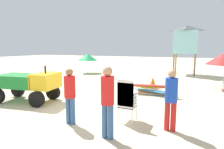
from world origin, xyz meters
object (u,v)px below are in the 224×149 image
Objects in this scene: surfboard_pile at (152,90)px; lifeguard_near_right at (108,97)px; stacked_plastic_chairs at (127,97)px; traffic_cone_near at (153,81)px; beach_umbrella_left at (88,57)px; utility_cart at (29,83)px; lifeguard_near_center at (70,93)px; lifeguard_tower at (186,39)px; lifeguard_near_left at (171,96)px.

lifeguard_near_right reaches higher than surfboard_pile.
traffic_cone_near is at bearing 95.10° from stacked_plastic_chairs.
traffic_cone_near is (6.38, -2.97, -1.16)m from beach_umbrella_left.
lifeguard_near_center is (2.94, -1.18, 0.14)m from utility_cart.
stacked_plastic_chairs is 11.82m from lifeguard_tower.
lifeguard_near_left reaches higher than lifeguard_near_center.
utility_cart reaches higher than traffic_cone_near.
lifeguard_near_right is at bearing -19.54° from utility_cart.
surfboard_pile is 4.66m from lifeguard_near_center.
beach_umbrella_left reaches higher than surfboard_pile.
lifeguard_near_center is 6.96m from traffic_cone_near.
stacked_plastic_chairs is at bearing 87.01° from lifeguard_near_right.
lifeguard_tower is (2.27, 12.41, 1.94)m from lifeguard_near_center.
lifeguard_near_left is at bearing -4.45° from stacked_plastic_chairs.
stacked_plastic_chairs is 0.73× the size of lifeguard_near_right.
utility_cart is at bearing -114.89° from lifeguard_tower.
lifeguard_tower is at bearing 65.11° from utility_cart.
surfboard_pile is at bearing 90.88° from stacked_plastic_chairs.
stacked_plastic_chairs is 6.10m from traffic_cone_near.
lifeguard_near_center reaches higher than utility_cart.
lifeguard_near_center is at bearing -149.99° from stacked_plastic_chairs.
beach_umbrella_left is (-5.50, 9.84, 0.46)m from lifeguard_near_center.
lifeguard_tower reaches higher than lifeguard_near_right.
lifeguard_near_right is (-0.01, -4.75, 0.78)m from surfboard_pile.
surfboard_pile is 1.60× the size of lifeguard_near_left.
lifeguard_tower is at bearing 18.31° from beach_umbrella_left.
stacked_plastic_chairs is 3.63m from surfboard_pile.
lifeguard_near_left is at bearing 38.94° from lifeguard_near_right.
lifeguard_near_left reaches higher than surfboard_pile.
lifeguard_near_left is (1.31, -3.69, 0.69)m from surfboard_pile.
lifeguard_near_center is 0.95× the size of beach_umbrella_left.
utility_cart is at bearing -123.83° from traffic_cone_near.
lifeguard_near_right reaches higher than beach_umbrella_left.
surfboard_pile is 8.83m from beach_umbrella_left.
beach_umbrella_left is 3.73× the size of traffic_cone_near.
lifeguard_tower reaches higher than lifeguard_near_center.
surfboard_pile is at bearing 36.90° from utility_cart.
lifeguard_near_center is (-1.36, -4.41, 0.68)m from surfboard_pile.
surfboard_pile is 0.65× the size of lifeguard_tower.
lifeguard_tower is (5.21, 11.23, 2.08)m from utility_cart.
lifeguard_near_center is at bearing -100.37° from lifeguard_tower.
surfboard_pile is at bearing 89.93° from lifeguard_near_right.
beach_umbrella_left is (-6.92, 9.02, 0.65)m from stacked_plastic_chairs.
lifeguard_near_center is at bearing -107.15° from surfboard_pile.
lifeguard_near_left is (5.62, -0.46, 0.15)m from utility_cart.
utility_cart is 12.56m from lifeguard_tower.
lifeguard_near_right is (1.35, -0.35, 0.09)m from lifeguard_near_center.
surfboard_pile reaches higher than traffic_cone_near.
stacked_plastic_chairs is 2.81× the size of traffic_cone_near.
beach_umbrella_left is at bearing 127.49° from stacked_plastic_chairs.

